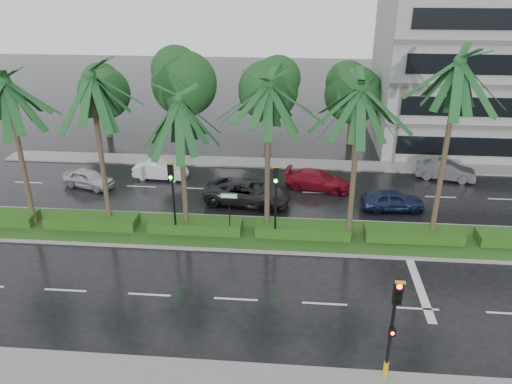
# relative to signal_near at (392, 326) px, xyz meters

# --- Properties ---
(ground) EXTENTS (120.00, 120.00, 0.00)m
(ground) POSITION_rel_signal_near_xyz_m (-6.00, 9.39, -2.50)
(ground) COLOR black
(ground) RESTS_ON ground
(far_sidewalk) EXTENTS (40.00, 2.00, 0.12)m
(far_sidewalk) POSITION_rel_signal_near_xyz_m (-6.00, 21.39, -2.44)
(far_sidewalk) COLOR slate
(far_sidewalk) RESTS_ON ground
(median) EXTENTS (36.00, 4.00, 0.15)m
(median) POSITION_rel_signal_near_xyz_m (-6.00, 10.39, -2.42)
(median) COLOR gray
(median) RESTS_ON ground
(hedge) EXTENTS (35.20, 1.40, 0.60)m
(hedge) POSITION_rel_signal_near_xyz_m (-6.00, 10.39, -2.05)
(hedge) COLOR #1A4A15
(hedge) RESTS_ON median
(lane_markings) EXTENTS (34.00, 13.06, 0.01)m
(lane_markings) POSITION_rel_signal_near_xyz_m (-2.96, 8.96, -2.50)
(lane_markings) COLOR silver
(lane_markings) RESTS_ON ground
(palm_row) EXTENTS (26.30, 4.20, 10.37)m
(palm_row) POSITION_rel_signal_near_xyz_m (-7.25, 10.41, 5.41)
(palm_row) COLOR #433B26
(palm_row) RESTS_ON median
(signal_near) EXTENTS (0.34, 0.45, 4.36)m
(signal_near) POSITION_rel_signal_near_xyz_m (0.00, 0.00, 0.00)
(signal_near) COLOR black
(signal_near) RESTS_ON near_sidewalk
(signal_median_left) EXTENTS (0.34, 0.42, 4.36)m
(signal_median_left) POSITION_rel_signal_near_xyz_m (-10.00, 9.69, 0.49)
(signal_median_left) COLOR black
(signal_median_left) RESTS_ON median
(signal_median_right) EXTENTS (0.34, 0.42, 4.36)m
(signal_median_right) POSITION_rel_signal_near_xyz_m (-4.50, 9.69, 0.49)
(signal_median_right) COLOR black
(signal_median_right) RESTS_ON median
(street_sign) EXTENTS (0.95, 0.09, 2.60)m
(street_sign) POSITION_rel_signal_near_xyz_m (-7.00, 9.87, -0.38)
(street_sign) COLOR black
(street_sign) RESTS_ON median
(bg_trees) EXTENTS (32.43, 5.47, 7.90)m
(bg_trees) POSITION_rel_signal_near_xyz_m (-6.68, 26.98, 2.06)
(bg_trees) COLOR #3E331C
(bg_trees) RESTS_ON ground
(building) EXTENTS (16.00, 10.00, 12.00)m
(building) POSITION_rel_signal_near_xyz_m (11.00, 27.39, 3.50)
(building) COLOR gray
(building) RESTS_ON ground
(car_silver) EXTENTS (2.50, 3.87, 1.23)m
(car_silver) POSITION_rel_signal_near_xyz_m (-17.51, 16.08, -1.89)
(car_silver) COLOR silver
(car_silver) RESTS_ON ground
(car_white) EXTENTS (1.49, 3.82, 1.24)m
(car_white) POSITION_rel_signal_near_xyz_m (-13.01, 17.92, -1.88)
(car_white) COLOR silver
(car_white) RESTS_ON ground
(car_darkgrey) EXTENTS (3.31, 5.78, 1.52)m
(car_darkgrey) POSITION_rel_signal_near_xyz_m (-6.50, 14.45, -1.74)
(car_darkgrey) COLOR #242326
(car_darkgrey) RESTS_ON ground
(car_red) EXTENTS (2.68, 4.68, 1.28)m
(car_red) POSITION_rel_signal_near_xyz_m (-2.00, 17.07, -1.87)
(car_red) COLOR maroon
(car_red) RESTS_ON ground
(car_blue) EXTENTS (1.80, 3.93, 1.31)m
(car_blue) POSITION_rel_signal_near_xyz_m (2.50, 14.23, -1.85)
(car_blue) COLOR #172247
(car_blue) RESTS_ON ground
(car_grey) EXTENTS (2.26, 4.21, 1.32)m
(car_grey) POSITION_rel_signal_near_xyz_m (7.00, 19.50, -1.85)
(car_grey) COLOR #4F5154
(car_grey) RESTS_ON ground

